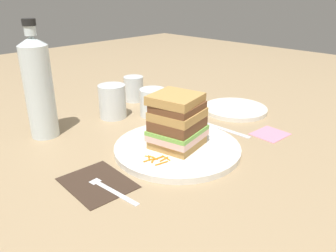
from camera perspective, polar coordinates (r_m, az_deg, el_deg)
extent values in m
plane|color=#9E8460|center=(0.78, -0.11, -4.23)|extent=(3.00, 3.00, 0.00)
cylinder|color=white|center=(0.78, 1.59, -3.80)|extent=(0.29, 0.29, 0.01)
cube|color=tan|center=(0.77, 1.60, -2.68)|extent=(0.12, 0.12, 0.02)
cube|color=beige|center=(0.76, 1.61, -1.51)|extent=(0.13, 0.12, 0.01)
cube|color=#7AB74C|center=(0.76, 1.62, -0.68)|extent=(0.13, 0.12, 0.01)
cube|color=brown|center=(0.75, 1.64, 0.49)|extent=(0.12, 0.12, 0.02)
cube|color=tan|center=(0.74, 1.66, 2.04)|extent=(0.12, 0.12, 0.02)
cube|color=brown|center=(0.74, 1.67, 3.29)|extent=(0.12, 0.11, 0.01)
cube|color=tan|center=(0.74, 1.34, 4.65)|extent=(0.13, 0.12, 0.02)
cylinder|color=orange|center=(0.71, -2.63, -5.86)|extent=(0.02, 0.01, 0.00)
cylinder|color=orange|center=(0.72, -1.58, -5.44)|extent=(0.02, 0.01, 0.00)
cylinder|color=orange|center=(0.72, -3.25, -5.47)|extent=(0.02, 0.02, 0.00)
cylinder|color=orange|center=(0.71, -0.68, -5.66)|extent=(0.02, 0.00, 0.00)
cylinder|color=orange|center=(0.72, -3.22, -5.21)|extent=(0.01, 0.02, 0.00)
cylinder|color=orange|center=(0.72, -0.33, -5.44)|extent=(0.01, 0.03, 0.00)
cylinder|color=orange|center=(0.71, -3.46, -5.86)|extent=(0.02, 0.01, 0.00)
cylinder|color=orange|center=(0.70, -1.12, -6.36)|extent=(0.03, 0.01, 0.00)
cylinder|color=orange|center=(0.72, -2.45, -5.41)|extent=(0.00, 0.02, 0.00)
cylinder|color=orange|center=(0.82, 5.19, -1.64)|extent=(0.01, 0.03, 0.00)
cylinder|color=orange|center=(0.83, 5.52, -1.58)|extent=(0.02, 0.02, 0.00)
cylinder|color=orange|center=(0.83, 3.87, -1.41)|extent=(0.01, 0.02, 0.00)
cylinder|color=orange|center=(0.84, 5.21, -1.09)|extent=(0.01, 0.03, 0.00)
cylinder|color=orange|center=(0.85, 4.98, -0.84)|extent=(0.03, 0.01, 0.00)
cylinder|color=orange|center=(0.83, 4.24, -1.49)|extent=(0.02, 0.02, 0.00)
cylinder|color=orange|center=(0.85, 4.65, -0.97)|extent=(0.01, 0.02, 0.00)
cylinder|color=orange|center=(0.84, 5.28, -1.20)|extent=(0.02, 0.00, 0.00)
cylinder|color=orange|center=(0.85, 5.07, -0.68)|extent=(0.02, 0.02, 0.00)
cube|color=#38281E|center=(0.67, -11.86, -9.45)|extent=(0.12, 0.15, 0.00)
cube|color=silver|center=(0.63, -8.73, -11.03)|extent=(0.02, 0.11, 0.00)
cube|color=silver|center=(0.68, -12.31, -8.97)|extent=(0.02, 0.02, 0.00)
cylinder|color=silver|center=(0.70, -13.19, -7.89)|extent=(0.01, 0.04, 0.00)
cylinder|color=silver|center=(0.70, -13.56, -8.06)|extent=(0.01, 0.04, 0.00)
cylinder|color=silver|center=(0.69, -13.94, -8.23)|extent=(0.01, 0.04, 0.00)
cylinder|color=silver|center=(0.69, -14.32, -8.40)|extent=(0.01, 0.04, 0.00)
cube|color=silver|center=(0.89, 11.18, -1.06)|extent=(0.02, 0.10, 0.00)
cube|color=silver|center=(0.94, 6.10, 0.61)|extent=(0.02, 0.11, 0.00)
cylinder|color=white|center=(0.98, -2.62, 4.05)|extent=(0.08, 0.08, 0.08)
cylinder|color=#E55638|center=(0.99, -2.61, 3.14)|extent=(0.07, 0.07, 0.05)
cylinder|color=silver|center=(0.88, -21.03, 5.34)|extent=(0.07, 0.07, 0.23)
cone|color=silver|center=(0.85, -22.23, 13.35)|extent=(0.07, 0.07, 0.02)
cylinder|color=silver|center=(0.85, -22.45, 14.79)|extent=(0.03, 0.03, 0.02)
cylinder|color=black|center=(0.85, -22.64, 16.02)|extent=(0.03, 0.03, 0.02)
cylinder|color=silver|center=(0.98, -9.44, 4.17)|extent=(0.08, 0.08, 0.10)
cylinder|color=silver|center=(1.12, -5.85, 6.33)|extent=(0.06, 0.06, 0.08)
cylinder|color=white|center=(1.05, 11.35, 2.84)|extent=(0.19, 0.19, 0.01)
cube|color=pink|center=(0.90, 16.99, -1.29)|extent=(0.09, 0.08, 0.00)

